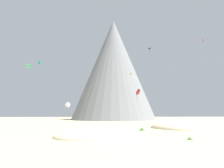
{
  "coord_description": "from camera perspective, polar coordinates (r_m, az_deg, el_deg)",
  "views": [
    {
      "loc": [
        -4.89,
        -33.64,
        4.45
      ],
      "look_at": [
        1.15,
        42.3,
        15.12
      ],
      "focal_mm": 33.15,
      "sensor_mm": 36.0,
      "label": 1
    }
  ],
  "objects": [
    {
      "name": "ground_plane",
      "position": [
        34.28,
        3.83,
        -15.42
      ],
      "size": [
        400.0,
        400.0,
        0.0
      ],
      "primitive_type": "plane",
      "color": "#CCBA8E"
    },
    {
      "name": "dune_foreground_left",
      "position": [
        41.5,
        -3.86,
        -14.11
      ],
      "size": [
        22.4,
        21.34,
        3.55
      ],
      "primitive_type": "ellipsoid",
      "rotation": [
        0.0,
        0.0,
        2.15
      ],
      "color": "beige",
      "rests_on": "ground_plane"
    },
    {
      "name": "dune_foreground_right",
      "position": [
        64.01,
        17.48,
        -11.6
      ],
      "size": [
        18.05,
        21.16,
        4.2
      ],
      "primitive_type": "ellipsoid",
      "rotation": [
        0.0,
        0.0,
        1.85
      ],
      "color": "beige",
      "rests_on": "ground_plane"
    },
    {
      "name": "bush_far_right",
      "position": [
        54.02,
        8.29,
        -12.14
      ],
      "size": [
        2.24,
        2.24,
        0.9
      ],
      "primitive_type": "cone",
      "rotation": [
        0.0,
        0.0,
        5.57
      ],
      "color": "#477238",
      "rests_on": "ground_plane"
    },
    {
      "name": "bush_near_right",
      "position": [
        45.01,
        -6.63,
        -12.95
      ],
      "size": [
        2.7,
        2.7,
        1.01
      ],
      "primitive_type": "cone",
      "rotation": [
        0.0,
        0.0,
        1.82
      ],
      "color": "#668C4C",
      "rests_on": "ground_plane"
    },
    {
      "name": "bush_mid_center",
      "position": [
        37.79,
        20.69,
        -13.82
      ],
      "size": [
        1.25,
        1.25,
        0.55
      ],
      "primitive_type": "cone",
      "rotation": [
        0.0,
        0.0,
        3.33
      ],
      "color": "#477238",
      "rests_on": "ground_plane"
    },
    {
      "name": "rock_massif",
      "position": [
        142.28,
        0.7,
        3.39
      ],
      "size": [
        75.87,
        75.87,
        69.11
      ],
      "color": "slate",
      "rests_on": "ground_plane"
    },
    {
      "name": "kite_white_low",
      "position": [
        79.77,
        -12.16,
        -5.64
      ],
      "size": [
        2.05,
        0.99,
        2.0
      ],
      "rotation": [
        0.0,
        0.0,
        6.05
      ],
      "color": "white"
    },
    {
      "name": "kite_black_high",
      "position": [
        99.85,
        10.3,
        9.59
      ],
      "size": [
        1.02,
        1.04,
        2.7
      ],
      "rotation": [
        0.0,
        0.0,
        2.52
      ],
      "color": "black"
    },
    {
      "name": "kite_magenta_high",
      "position": [
        69.49,
        23.78,
        11.01
      ],
      "size": [
        0.39,
        0.9,
        0.95
      ],
      "rotation": [
        0.0,
        0.0,
        0.62
      ],
      "color": "#D1339E"
    },
    {
      "name": "kite_lime_mid",
      "position": [
        95.25,
        5.26,
        2.65
      ],
      "size": [
        0.83,
        0.64,
        3.15
      ],
      "rotation": [
        0.0,
        0.0,
        1.62
      ],
      "color": "#8CD133"
    },
    {
      "name": "kite_green_mid",
      "position": [
        61.89,
        -22.03,
        4.66
      ],
      "size": [
        1.14,
        1.09,
        1.14
      ],
      "rotation": [
        0.0,
        0.0,
        1.85
      ],
      "color": "green"
    },
    {
      "name": "kite_teal_mid",
      "position": [
        77.36,
        -19.43,
        5.43
      ],
      "size": [
        0.9,
        0.8,
        3.43
      ],
      "rotation": [
        0.0,
        0.0,
        4.94
      ],
      "color": "teal"
    },
    {
      "name": "kite_red_low",
      "position": [
        61.3,
        7.11,
        -2.17
      ],
      "size": [
        1.42,
        2.06,
        3.98
      ],
      "rotation": [
        0.0,
        0.0,
        5.08
      ],
      "color": "red"
    }
  ]
}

